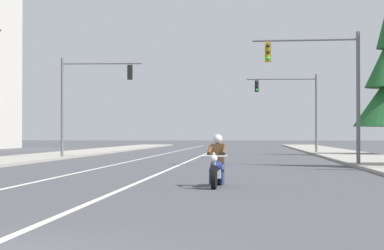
{
  "coord_description": "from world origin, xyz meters",
  "views": [
    {
      "loc": [
        3.15,
        -8.0,
        1.43
      ],
      "look_at": [
        0.91,
        20.24,
        1.84
      ],
      "focal_mm": 67.04,
      "sensor_mm": 36.0,
      "label": 1
    }
  ],
  "objects_px": {
    "motorcycle_with_rider": "(217,166)",
    "traffic_signal_mid_right": "(296,101)",
    "traffic_signal_near_right": "(327,77)",
    "traffic_signal_near_left": "(85,92)"
  },
  "relations": [
    {
      "from": "motorcycle_with_rider",
      "to": "traffic_signal_mid_right",
      "type": "bearing_deg",
      "value": 82.94
    },
    {
      "from": "motorcycle_with_rider",
      "to": "traffic_signal_near_right",
      "type": "height_order",
      "value": "traffic_signal_near_right"
    },
    {
      "from": "traffic_signal_near_right",
      "to": "traffic_signal_near_left",
      "type": "bearing_deg",
      "value": 143.86
    },
    {
      "from": "traffic_signal_near_right",
      "to": "traffic_signal_mid_right",
      "type": "xyz_separation_m",
      "value": [
        0.05,
        23.04,
        0.04
      ]
    },
    {
      "from": "traffic_signal_mid_right",
      "to": "traffic_signal_near_left",
      "type": "bearing_deg",
      "value": -136.17
    },
    {
      "from": "traffic_signal_near_left",
      "to": "traffic_signal_mid_right",
      "type": "relative_size",
      "value": 1.0
    },
    {
      "from": "motorcycle_with_rider",
      "to": "traffic_signal_mid_right",
      "type": "height_order",
      "value": "traffic_signal_mid_right"
    },
    {
      "from": "traffic_signal_near_right",
      "to": "motorcycle_with_rider",
      "type": "bearing_deg",
      "value": -108.37
    },
    {
      "from": "traffic_signal_near_right",
      "to": "traffic_signal_mid_right",
      "type": "distance_m",
      "value": 23.04
    },
    {
      "from": "motorcycle_with_rider",
      "to": "traffic_signal_near_left",
      "type": "relative_size",
      "value": 0.35
    }
  ]
}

